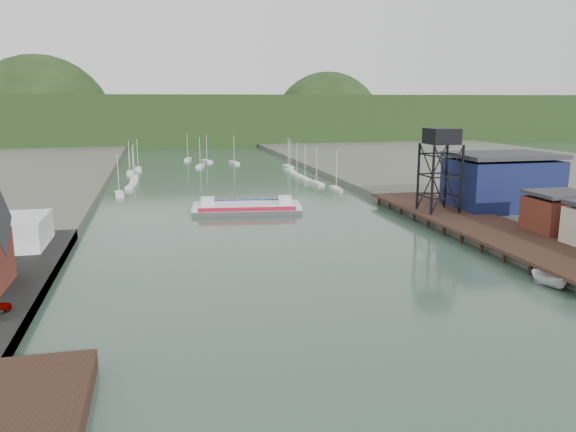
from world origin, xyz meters
name	(u,v)px	position (x,y,z in m)	size (l,w,h in m)	color
ground	(389,386)	(0.00, 0.00, 0.00)	(600.00, 600.00, 0.00)	#314C3D
west_stage	(13,420)	(-29.00, 0.00, 0.90)	(10.00, 18.00, 1.80)	black
east_pier	(484,226)	(37.00, 45.00, 1.90)	(14.00, 70.00, 2.45)	black
lift_tower	(442,141)	(35.00, 58.00, 15.65)	(6.50, 6.50, 16.00)	black
blue_shed	(502,182)	(50.00, 60.00, 7.06)	(20.50, 14.50, 11.30)	#0C1236
marina_sailboats	(216,174)	(0.08, 138.46, 0.35)	(57.71, 92.65, 0.90)	silver
distant_hills	(179,122)	(-3.98, 301.35, 10.38)	(500.00, 120.00, 80.00)	black
chain_ferry	(247,208)	(0.13, 76.16, 0.94)	(23.76, 11.99, 3.28)	#454547
motorboat	(549,280)	(29.93, 18.80, 0.99)	(1.93, 5.14, 1.98)	silver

